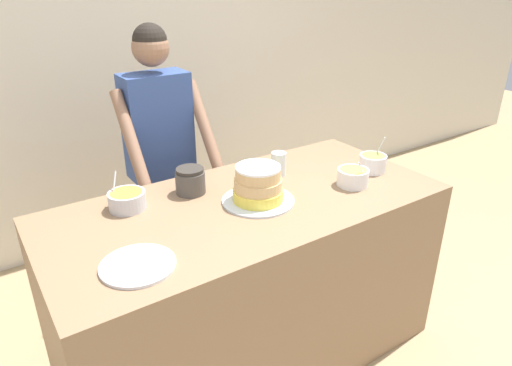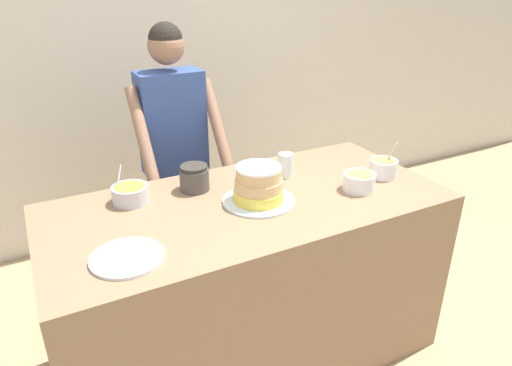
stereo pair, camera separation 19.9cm
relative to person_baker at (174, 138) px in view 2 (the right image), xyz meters
The scene contains 10 objects.
wall_back 0.88m from the person_baker, 83.17° to the left, with size 10.00×0.05×2.60m.
counter 0.93m from the person_baker, 82.64° to the right, with size 1.82×0.85×0.89m.
person_baker is the anchor object (origin of this frame).
cake 0.79m from the person_baker, 80.43° to the right, with size 0.33×0.33×0.17m.
frosting_bowl_orange 0.64m from the person_baker, 126.11° to the right, with size 0.16×0.16×0.16m.
frosting_bowl_yellow 1.08m from the person_baker, 55.61° to the right, with size 0.15×0.15×0.15m.
frosting_bowl_olive 1.16m from the person_baker, 45.01° to the right, with size 0.14×0.14×0.18m.
drinking_glass 0.71m from the person_baker, 56.91° to the right, with size 0.08×0.08×0.12m.
ceramic_plate 1.09m from the person_baker, 117.55° to the right, with size 0.27×0.27×0.01m.
stoneware_jar 0.53m from the person_baker, 98.27° to the right, with size 0.14×0.14×0.12m.
Camera 2 is at (-0.83, -1.22, 1.83)m, focal length 32.00 mm.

